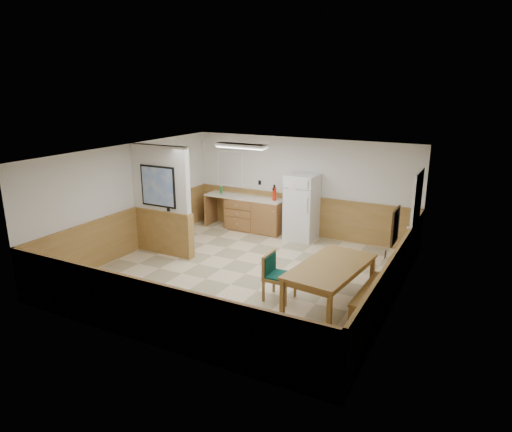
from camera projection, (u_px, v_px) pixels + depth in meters
The scene contains 20 objects.
ground at pixel (245, 274), 9.42m from camera, with size 6.00×6.00×0.00m, color beige.
ceiling at pixel (244, 153), 8.72m from camera, with size 6.00×6.00×0.02m, color silver.
back_wall at pixel (302, 187), 11.62m from camera, with size 6.00×0.02×2.50m, color silver.
right_wall at pixel (399, 239), 7.73m from camera, with size 0.02×6.00×2.50m, color silver.
left_wall at pixel (130, 199), 10.41m from camera, with size 0.02×6.00×2.50m, color silver.
wainscot_back at pixel (301, 215), 11.82m from camera, with size 6.00×0.04×1.00m, color #A97A43.
wainscot_right at pixel (394, 279), 7.95m from camera, with size 0.04×6.00×1.00m, color #A97A43.
wainscot_left at pixel (133, 230), 10.61m from camera, with size 0.04×6.00×1.00m, color #A97A43.
partition_wall at pixel (162, 202), 10.24m from camera, with size 1.50×0.20×2.50m.
kitchen_counter at pixel (254, 214), 12.11m from camera, with size 2.20×0.61×1.00m.
exterior_door at pixel (415, 221), 9.42m from camera, with size 0.07×1.02×2.15m.
kitchen_window at pixel (230, 169), 12.46m from camera, with size 0.80×0.04×1.00m.
wall_painting at pixel (395, 226), 7.41m from camera, with size 0.04×0.50×0.60m.
fluorescent_fixture at pixel (241, 146), 10.20m from camera, with size 1.20×0.30×0.09m.
refrigerator at pixel (302, 207), 11.35m from camera, with size 0.74×0.73×1.65m.
dining_table at pixel (331, 270), 7.94m from camera, with size 1.20×2.05×0.75m.
dining_bench at pixel (372, 294), 7.73m from camera, with size 0.40×1.55×0.45m.
dining_chair at pixel (275, 273), 8.24m from camera, with size 0.69×0.50×0.85m.
fire_extinguisher at pixel (274, 194), 11.67m from camera, with size 0.11×0.11×0.41m.
soap_bottle at pixel (221, 190), 12.42m from camera, with size 0.06×0.06×0.20m, color #18843C.
Camera 1 is at (4.24, -7.62, 3.77)m, focal length 32.00 mm.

